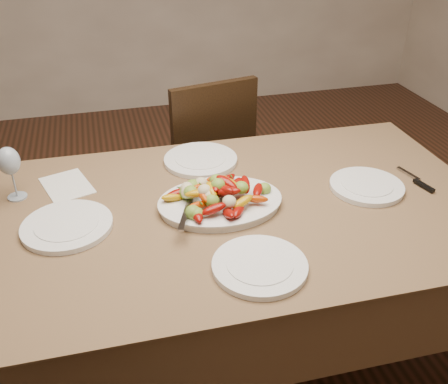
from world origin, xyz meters
The scene contains 13 objects.
floor centered at (0.00, 0.00, 0.00)m, with size 6.00×6.00×0.00m, color #3D2012.
dining_table centered at (-0.08, 0.09, 0.38)m, with size 1.84×1.04×0.76m, color brown.
chair_far centered at (0.02, 0.97, 0.47)m, with size 0.42×0.42×0.95m, color black, non-canonical shape.
serving_platter centered at (-0.09, 0.10, 0.77)m, with size 0.41×0.30×0.02m, color white.
roasted_vegetables centered at (-0.09, 0.10, 0.83)m, with size 0.34×0.23×0.09m, color #750A05, non-canonical shape.
serving_spoon centered at (-0.16, 0.06, 0.81)m, with size 0.28×0.06×0.03m, color #9EA0A8, non-canonical shape.
plate_left centered at (-0.59, 0.10, 0.77)m, with size 0.29×0.29×0.02m, color white.
plate_right centered at (0.44, 0.08, 0.77)m, with size 0.26×0.26×0.02m, color white.
plate_far centered at (-0.09, 0.43, 0.77)m, with size 0.29×0.29×0.02m, color white.
plate_near centered at (-0.06, -0.24, 0.77)m, with size 0.27×0.27×0.02m, color white.
wine_glass centered at (-0.76, 0.33, 0.86)m, with size 0.08×0.08×0.20m, color #8C99A5, non-canonical shape.
menu_card centered at (-0.60, 0.37, 0.76)m, with size 0.15×0.21×0.00m, color silver.
table_knife centered at (0.65, 0.08, 0.76)m, with size 0.02×0.20×0.01m, color #9EA0A8, non-canonical shape.
Camera 1 is at (-0.44, -1.28, 1.68)m, focal length 40.00 mm.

